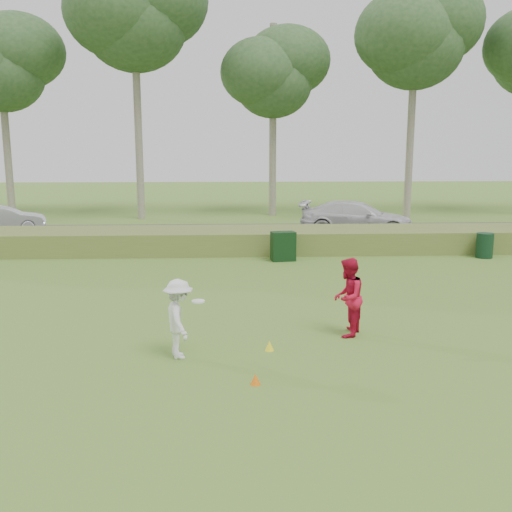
{
  "coord_description": "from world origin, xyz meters",
  "views": [
    {
      "loc": [
        -0.72,
        -11.37,
        4.25
      ],
      "look_at": [
        0.0,
        4.0,
        1.3
      ],
      "focal_mm": 40.0,
      "sensor_mm": 36.0,
      "label": 1
    }
  ],
  "objects_px": {
    "player_white": "(179,319)",
    "cone_orange": "(255,379)",
    "car_mid": "(4,219)",
    "car_right": "(357,218)",
    "utility_cabinet": "(283,246)",
    "trash_bin": "(485,245)",
    "player_red": "(348,297)",
    "cone_yellow": "(269,346)"
  },
  "relations": [
    {
      "from": "cone_orange",
      "to": "trash_bin",
      "type": "bearing_deg",
      "value": 50.94
    },
    {
      "from": "cone_orange",
      "to": "player_white",
      "type": "bearing_deg",
      "value": 135.67
    },
    {
      "from": "player_white",
      "to": "trash_bin",
      "type": "distance_m",
      "value": 14.99
    },
    {
      "from": "player_red",
      "to": "car_mid",
      "type": "xyz_separation_m",
      "value": [
        -13.93,
        16.52,
        -0.2
      ]
    },
    {
      "from": "car_right",
      "to": "car_mid",
      "type": "bearing_deg",
      "value": 100.68
    },
    {
      "from": "cone_yellow",
      "to": "utility_cabinet",
      "type": "bearing_deg",
      "value": 82.95
    },
    {
      "from": "player_white",
      "to": "car_mid",
      "type": "xyz_separation_m",
      "value": [
        -10.22,
        17.72,
        -0.11
      ]
    },
    {
      "from": "player_white",
      "to": "trash_bin",
      "type": "height_order",
      "value": "player_white"
    },
    {
      "from": "car_mid",
      "to": "cone_orange",
      "type": "bearing_deg",
      "value": -164.51
    },
    {
      "from": "player_red",
      "to": "trash_bin",
      "type": "xyz_separation_m",
      "value": [
        7.25,
        9.02,
        -0.42
      ]
    },
    {
      "from": "cone_orange",
      "to": "car_mid",
      "type": "xyz_separation_m",
      "value": [
        -11.71,
        19.18,
        0.6
      ]
    },
    {
      "from": "car_right",
      "to": "cone_orange",
      "type": "bearing_deg",
      "value": 177.57
    },
    {
      "from": "trash_bin",
      "to": "car_mid",
      "type": "bearing_deg",
      "value": 160.49
    },
    {
      "from": "utility_cabinet",
      "to": "player_red",
      "type": "bearing_deg",
      "value": -95.47
    },
    {
      "from": "player_white",
      "to": "utility_cabinet",
      "type": "relative_size",
      "value": 1.48
    },
    {
      "from": "cone_orange",
      "to": "cone_yellow",
      "type": "relative_size",
      "value": 0.97
    },
    {
      "from": "cone_yellow",
      "to": "car_mid",
      "type": "bearing_deg",
      "value": 124.74
    },
    {
      "from": "trash_bin",
      "to": "car_right",
      "type": "height_order",
      "value": "car_right"
    },
    {
      "from": "trash_bin",
      "to": "car_mid",
      "type": "relative_size",
      "value": 0.25
    },
    {
      "from": "car_mid",
      "to": "car_right",
      "type": "xyz_separation_m",
      "value": [
        17.48,
        -1.52,
        0.15
      ]
    },
    {
      "from": "cone_yellow",
      "to": "utility_cabinet",
      "type": "height_order",
      "value": "utility_cabinet"
    },
    {
      "from": "player_red",
      "to": "car_mid",
      "type": "bearing_deg",
      "value": -115.61
    },
    {
      "from": "player_red",
      "to": "cone_yellow",
      "type": "relative_size",
      "value": 8.42
    },
    {
      "from": "cone_yellow",
      "to": "utility_cabinet",
      "type": "distance_m",
      "value": 9.8
    },
    {
      "from": "player_white",
      "to": "player_red",
      "type": "xyz_separation_m",
      "value": [
        3.71,
        1.2,
        0.08
      ]
    },
    {
      "from": "cone_orange",
      "to": "trash_bin",
      "type": "height_order",
      "value": "trash_bin"
    },
    {
      "from": "player_white",
      "to": "car_mid",
      "type": "relative_size",
      "value": 0.42
    },
    {
      "from": "player_white",
      "to": "player_red",
      "type": "height_order",
      "value": "player_red"
    },
    {
      "from": "car_mid",
      "to": "utility_cabinet",
      "type": "bearing_deg",
      "value": -136.07
    },
    {
      "from": "utility_cabinet",
      "to": "car_right",
      "type": "xyz_separation_m",
      "value": [
        4.18,
        6.2,
        0.3
      ]
    },
    {
      "from": "player_white",
      "to": "cone_orange",
      "type": "xyz_separation_m",
      "value": [
        1.49,
        -1.46,
        -0.71
      ]
    },
    {
      "from": "cone_orange",
      "to": "car_right",
      "type": "relative_size",
      "value": 0.04
    },
    {
      "from": "cone_yellow",
      "to": "car_right",
      "type": "bearing_deg",
      "value": 71.31
    },
    {
      "from": "player_white",
      "to": "cone_orange",
      "type": "height_order",
      "value": "player_white"
    },
    {
      "from": "player_white",
      "to": "cone_yellow",
      "type": "bearing_deg",
      "value": -96.27
    },
    {
      "from": "player_red",
      "to": "cone_yellow",
      "type": "bearing_deg",
      "value": -39.38
    },
    {
      "from": "utility_cabinet",
      "to": "trash_bin",
      "type": "relative_size",
      "value": 1.14
    },
    {
      "from": "player_red",
      "to": "car_mid",
      "type": "distance_m",
      "value": 21.61
    },
    {
      "from": "player_red",
      "to": "player_white",
      "type": "bearing_deg",
      "value": -47.84
    },
    {
      "from": "player_white",
      "to": "trash_bin",
      "type": "xyz_separation_m",
      "value": [
        10.97,
        10.21,
        -0.33
      ]
    },
    {
      "from": "player_white",
      "to": "utility_cabinet",
      "type": "distance_m",
      "value": 10.47
    },
    {
      "from": "player_white",
      "to": "utility_cabinet",
      "type": "xyz_separation_m",
      "value": [
        3.07,
        10.0,
        -0.26
      ]
    }
  ]
}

